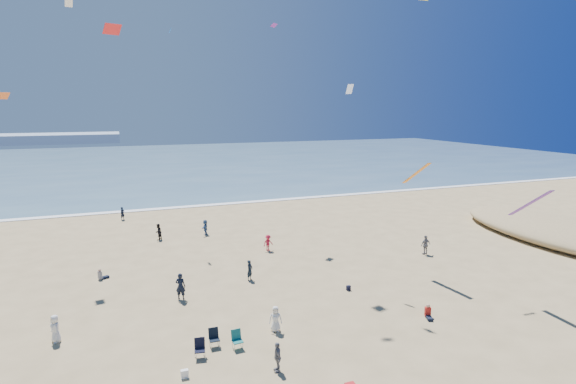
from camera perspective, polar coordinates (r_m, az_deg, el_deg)
name	(u,v)px	position (r m, az deg, el deg)	size (l,w,h in m)	color
ocean	(145,163)	(107.55, -17.66, 3.52)	(220.00, 100.00, 0.06)	#476B84
surf_line	(169,208)	(58.28, -14.84, -1.99)	(220.00, 1.20, 0.08)	white
standing_flyers	(231,283)	(31.20, -7.25, -11.35)	(28.84, 44.14, 1.81)	white
seated_group	(305,365)	(22.81, 2.19, -21.14)	(19.61, 29.17, 0.84)	white
chair_cluster	(217,343)	(24.71, -8.95, -18.37)	(2.67, 1.45, 1.00)	black
white_tote	(185,374)	(23.13, -13.00, -21.58)	(0.35, 0.20, 0.40)	white
black_backpack	(200,341)	(25.61, -11.11, -18.13)	(0.30, 0.22, 0.38)	black
navy_bag	(348,288)	(32.00, 7.69, -11.98)	(0.28, 0.18, 0.34)	black
kites_aloft	(361,80)	(29.88, 9.25, 13.83)	(35.24, 37.87, 29.78)	green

